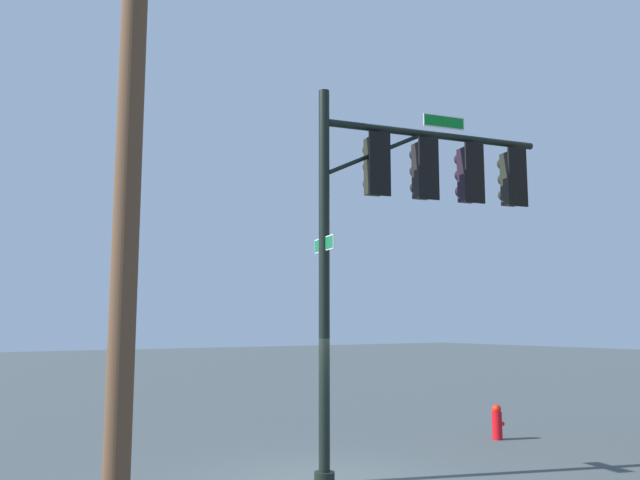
{
  "coord_description": "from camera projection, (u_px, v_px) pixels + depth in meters",
  "views": [
    {
      "loc": [
        -6.42,
        -9.75,
        2.77
      ],
      "look_at": [
        0.09,
        0.27,
        4.32
      ],
      "focal_mm": 36.24,
      "sensor_mm": 36.0,
      "label": 1
    }
  ],
  "objects": [
    {
      "name": "fire_hydrant",
      "position": [
        497.0,
        422.0,
        15.53
      ],
      "size": [
        0.33,
        0.24,
        0.83
      ],
      "color": "red",
      "rests_on": "ground_plane"
    },
    {
      "name": "signal_pole_assembly",
      "position": [
        415.0,
        198.0,
        12.58
      ],
      "size": [
        4.8,
        1.62,
        7.11
      ],
      "color": "black",
      "rests_on": "ground_plane"
    },
    {
      "name": "utility_pole",
      "position": [
        129.0,
        161.0,
        7.35
      ],
      "size": [
        1.38,
        1.34,
        8.96
      ],
      "color": "brown",
      "rests_on": "ground_plane"
    }
  ]
}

